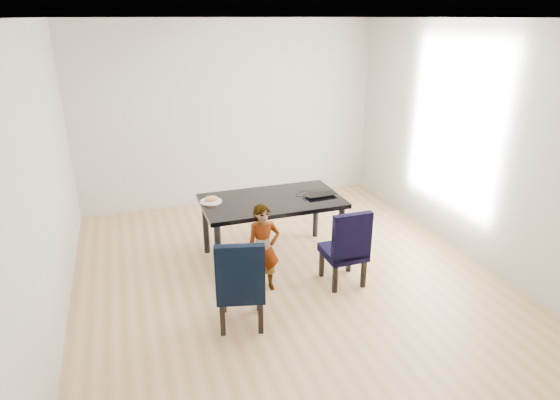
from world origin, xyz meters
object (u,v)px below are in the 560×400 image
object	(u,v)px
dining_table	(272,229)
chair_left	(241,280)
chair_right	(343,245)
child	(263,249)
plate	(211,201)
laptop	(320,194)

from	to	relation	value
dining_table	chair_left	xyz separation A→B (m)	(-0.67, -1.14, 0.08)
dining_table	chair_right	world-z (taller)	chair_right
child	plate	world-z (taller)	child
plate	laptop	bearing A→B (deg)	-8.44
chair_right	child	bearing A→B (deg)	171.57
child	laptop	world-z (taller)	child
child	plate	distance (m)	0.92
chair_left	laptop	distance (m)	1.68
chair_right	child	distance (m)	0.86
dining_table	laptop	world-z (taller)	laptop
plate	laptop	distance (m)	1.27
dining_table	chair_right	xyz separation A→B (m)	(0.55, -0.78, 0.06)
dining_table	chair_left	bearing A→B (deg)	-120.42
chair_left	plate	xyz separation A→B (m)	(-0.01, 1.27, 0.30)
dining_table	chair_left	size ratio (longest dim) A/B	1.77
chair_right	child	xyz separation A→B (m)	(-0.85, 0.13, 0.04)
child	laptop	distance (m)	1.10
dining_table	plate	world-z (taller)	plate
chair_right	chair_left	bearing A→B (deg)	-163.43
chair_left	plate	distance (m)	1.31
child	chair_left	bearing A→B (deg)	-124.87
laptop	chair_left	bearing A→B (deg)	38.02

